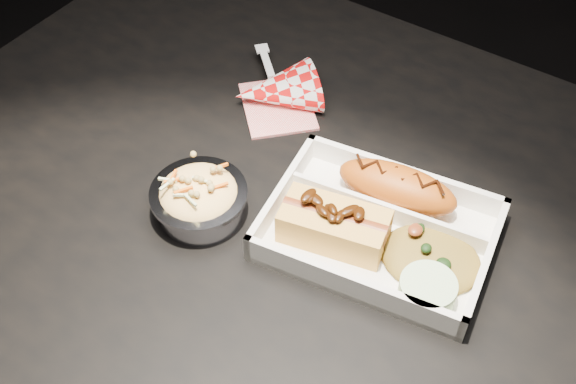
% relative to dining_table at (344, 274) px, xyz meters
% --- Properties ---
extents(dining_table, '(1.20, 0.80, 0.75)m').
position_rel_dining_table_xyz_m(dining_table, '(0.00, 0.00, 0.00)').
color(dining_table, black).
rests_on(dining_table, ground).
extents(food_tray, '(0.27, 0.22, 0.04)m').
position_rel_dining_table_xyz_m(food_tray, '(0.03, 0.01, 0.10)').
color(food_tray, white).
rests_on(food_tray, dining_table).
extents(fried_pastry, '(0.15, 0.08, 0.05)m').
position_rel_dining_table_xyz_m(fried_pastry, '(0.03, 0.06, 0.12)').
color(fried_pastry, '#B04F11').
rests_on(fried_pastry, food_tray).
extents(hotdog, '(0.13, 0.08, 0.06)m').
position_rel_dining_table_xyz_m(hotdog, '(-0.01, -0.03, 0.12)').
color(hotdog, '#E2A94D').
rests_on(hotdog, food_tray).
extents(fried_rice_mound, '(0.13, 0.11, 0.03)m').
position_rel_dining_table_xyz_m(fried_rice_mound, '(0.10, 0.01, 0.11)').
color(fried_rice_mound, olive).
rests_on(fried_rice_mound, food_tray).
extents(cupcake_liner, '(0.06, 0.06, 0.03)m').
position_rel_dining_table_xyz_m(cupcake_liner, '(0.12, -0.04, 0.11)').
color(cupcake_liner, beige).
rests_on(cupcake_liner, food_tray).
extents(foil_coleslaw_cup, '(0.11, 0.11, 0.06)m').
position_rel_dining_table_xyz_m(foil_coleslaw_cup, '(-0.16, -0.08, 0.12)').
color(foil_coleslaw_cup, silver).
rests_on(foil_coleslaw_cup, dining_table).
extents(napkin_fork, '(0.16, 0.15, 0.10)m').
position_rel_dining_table_xyz_m(napkin_fork, '(-0.20, 0.14, 0.11)').
color(napkin_fork, red).
rests_on(napkin_fork, dining_table).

